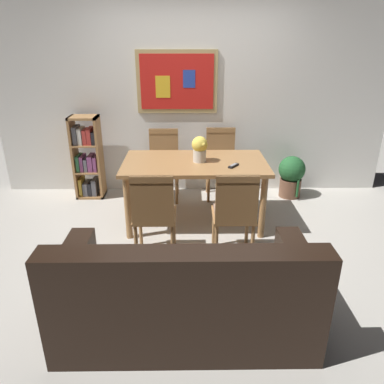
% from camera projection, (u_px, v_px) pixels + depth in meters
% --- Properties ---
extents(ground_plane, '(12.00, 12.00, 0.00)m').
position_uv_depth(ground_plane, '(195.00, 246.00, 3.82)').
color(ground_plane, '#B7B2A8').
extents(wall_back_with_painting, '(5.20, 0.14, 2.60)m').
position_uv_depth(wall_back_with_painting, '(193.00, 96.00, 4.81)').
color(wall_back_with_painting, silver).
rests_on(wall_back_with_painting, ground_plane).
extents(dining_table, '(1.59, 0.89, 0.74)m').
position_uv_depth(dining_table, '(195.00, 169.00, 4.08)').
color(dining_table, '#9E7042').
rests_on(dining_table, ground_plane).
extents(dining_chair_near_left, '(0.40, 0.41, 0.91)m').
position_uv_depth(dining_chair_near_left, '(154.00, 210.00, 3.39)').
color(dining_chair_near_left, '#9E7042').
rests_on(dining_chair_near_left, ground_plane).
extents(dining_chair_far_left, '(0.40, 0.41, 0.91)m').
position_uv_depth(dining_chair_far_left, '(164.00, 159.00, 4.82)').
color(dining_chair_far_left, '#9E7042').
rests_on(dining_chair_far_left, ground_plane).
extents(dining_chair_far_right, '(0.40, 0.41, 0.91)m').
position_uv_depth(dining_chair_far_right, '(221.00, 157.00, 4.87)').
color(dining_chair_far_right, '#9E7042').
rests_on(dining_chair_far_right, ground_plane).
extents(dining_chair_near_right, '(0.40, 0.41, 0.91)m').
position_uv_depth(dining_chair_near_right, '(235.00, 210.00, 3.40)').
color(dining_chair_near_right, '#9E7042').
rests_on(dining_chair_near_right, ground_plane).
extents(leather_couch, '(1.80, 0.84, 0.84)m').
position_uv_depth(leather_couch, '(186.00, 296.00, 2.60)').
color(leather_couch, black).
rests_on(leather_couch, ground_plane).
extents(bookshelf, '(0.36, 0.28, 1.09)m').
position_uv_depth(bookshelf, '(87.00, 159.00, 4.84)').
color(bookshelf, '#9E7042').
rests_on(bookshelf, ground_plane).
extents(potted_ivy, '(0.35, 0.35, 0.57)m').
position_uv_depth(potted_ivy, '(291.00, 175.00, 4.91)').
color(potted_ivy, brown).
rests_on(potted_ivy, ground_plane).
extents(flower_vase, '(0.18, 0.17, 0.28)m').
position_uv_depth(flower_vase, '(200.00, 148.00, 3.98)').
color(flower_vase, beige).
rests_on(flower_vase, dining_table).
extents(tv_remote, '(0.13, 0.15, 0.02)m').
position_uv_depth(tv_remote, '(233.00, 166.00, 3.88)').
color(tv_remote, black).
rests_on(tv_remote, dining_table).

